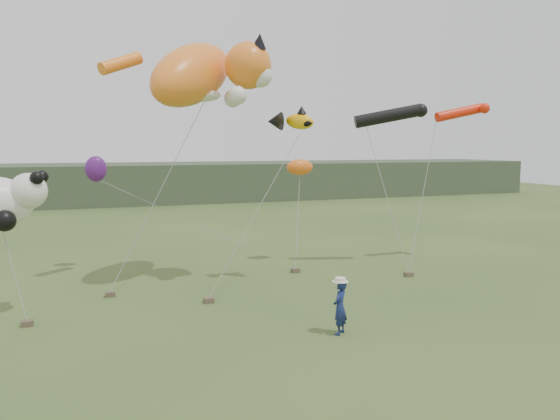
% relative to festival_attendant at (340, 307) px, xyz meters
% --- Properties ---
extents(ground, '(120.00, 120.00, 0.00)m').
position_rel_festival_attendant_xyz_m(ground, '(-0.34, 0.27, -0.87)').
color(ground, '#385123').
rests_on(ground, ground).
extents(headland, '(90.00, 13.00, 4.00)m').
position_rel_festival_attendant_xyz_m(headland, '(-3.45, 44.96, 1.06)').
color(headland, '#2D3D28').
rests_on(headland, ground).
extents(festival_attendant, '(0.75, 0.73, 1.73)m').
position_rel_festival_attendant_xyz_m(festival_attendant, '(0.00, 0.00, 0.00)').
color(festival_attendant, navy).
rests_on(festival_attendant, ground).
extents(sandbag_anchors, '(16.11, 4.39, 0.19)m').
position_rel_festival_attendant_xyz_m(sandbag_anchors, '(-2.19, 6.04, -0.77)').
color(sandbag_anchors, brown).
rests_on(sandbag_anchors, ground).
extents(cat_kite, '(6.98, 5.78, 4.12)m').
position_rel_festival_attendant_xyz_m(cat_kite, '(-2.45, 8.13, 8.10)').
color(cat_kite, orange).
rests_on(cat_kite, ground).
extents(fish_kite, '(2.18, 1.43, 1.04)m').
position_rel_festival_attendant_xyz_m(fish_kite, '(0.90, 6.68, 6.10)').
color(fish_kite, '#FFB10A').
rests_on(fish_kite, ground).
extents(tube_kites, '(7.14, 1.75, 1.34)m').
position_rel_festival_attendant_xyz_m(tube_kites, '(8.32, 8.28, 6.63)').
color(tube_kites, black).
rests_on(tube_kites, ground).
extents(misc_kites, '(10.94, 2.42, 1.22)m').
position_rel_festival_attendant_xyz_m(misc_kites, '(-1.70, 11.39, 3.98)').
color(misc_kites, orange).
rests_on(misc_kites, ground).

